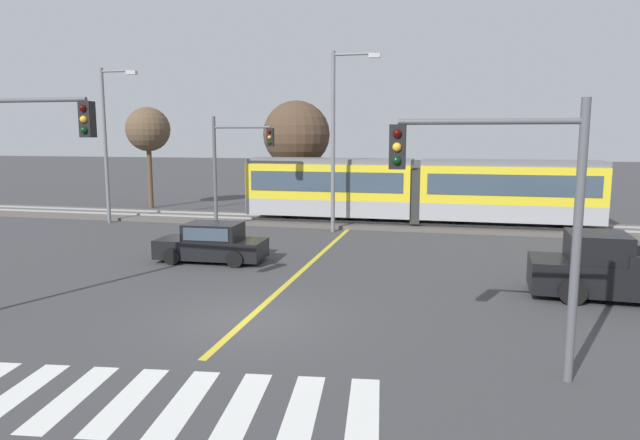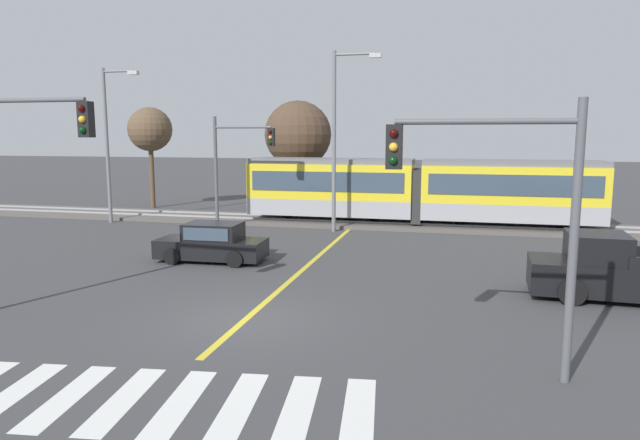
{
  "view_description": "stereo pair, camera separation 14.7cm",
  "coord_description": "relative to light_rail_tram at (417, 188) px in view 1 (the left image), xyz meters",
  "views": [
    {
      "loc": [
        5.23,
        -13.8,
        4.91
      ],
      "look_at": [
        0.23,
        7.66,
        1.6
      ],
      "focal_mm": 32.0,
      "sensor_mm": 36.0,
      "label": 1
    },
    {
      "loc": [
        5.37,
        -13.77,
        4.91
      ],
      "look_at": [
        0.23,
        7.66,
        1.6
      ],
      "focal_mm": 32.0,
      "sensor_mm": 36.0,
      "label": 2
    }
  ],
  "objects": [
    {
      "name": "track_bed",
      "position": [
        -3.37,
        0.01,
        -1.96
      ],
      "size": [
        120.0,
        4.0,
        0.18
      ],
      "primitive_type": "cube",
      "color": "#56514C",
      "rests_on": "ground"
    },
    {
      "name": "traffic_light_near_left",
      "position": [
        -9.43,
        -17.96,
        2.06
      ],
      "size": [
        3.75,
        0.38,
        6.25
      ],
      "color": "#515459",
      "rests_on": "ground"
    },
    {
      "name": "lane_centre_line",
      "position": [
        -3.37,
        -10.9,
        -2.05
      ],
      "size": [
        0.2,
        17.81,
        0.01
      ],
      "primitive_type": "cube",
      "color": "gold",
      "rests_on": "ground"
    },
    {
      "name": "crosswalk_stripe_6",
      "position": [
        -0.64,
        -21.48,
        -2.04
      ],
      "size": [
        0.89,
        2.85,
        0.01
      ],
      "primitive_type": "cube",
      "rotation": [
        0.0,
        0.0,
        0.12
      ],
      "color": "silver",
      "rests_on": "ground"
    },
    {
      "name": "crosswalk_stripe_7",
      "position": [
        0.45,
        -21.34,
        -2.04
      ],
      "size": [
        0.89,
        2.85,
        0.01
      ],
      "primitive_type": "cube",
      "rotation": [
        0.0,
        0.0,
        0.12
      ],
      "color": "silver",
      "rests_on": "ground"
    },
    {
      "name": "crosswalk_stripe_4",
      "position": [
        -2.83,
        -21.74,
        -2.04
      ],
      "size": [
        0.89,
        2.85,
        0.01
      ],
      "primitive_type": "cube",
      "rotation": [
        0.0,
        0.0,
        0.12
      ],
      "color": "silver",
      "rests_on": "ground"
    },
    {
      "name": "street_lamp_centre",
      "position": [
        -3.79,
        -2.71,
        3.04
      ],
      "size": [
        2.4,
        0.28,
        8.97
      ],
      "color": "slate",
      "rests_on": "ground"
    },
    {
      "name": "crosswalk_stripe_1",
      "position": [
        -6.1,
        -22.14,
        -2.04
      ],
      "size": [
        0.89,
        2.85,
        0.01
      ],
      "primitive_type": "cube",
      "rotation": [
        0.0,
        0.0,
        0.12
      ],
      "color": "silver",
      "rests_on": "ground"
    },
    {
      "name": "crosswalk_stripe_2",
      "position": [
        -5.01,
        -22.0,
        -2.04
      ],
      "size": [
        0.89,
        2.85,
        0.01
      ],
      "primitive_type": "cube",
      "rotation": [
        0.0,
        0.0,
        0.12
      ],
      "color": "silver",
      "rests_on": "ground"
    },
    {
      "name": "pickup_truck",
      "position": [
        6.86,
        -12.57,
        -1.21
      ],
      "size": [
        5.49,
        2.42,
        1.98
      ],
      "color": "black",
      "rests_on": "ground"
    },
    {
      "name": "street_lamp_west",
      "position": [
        -16.69,
        -2.62,
        2.78
      ],
      "size": [
        2.21,
        0.28,
        8.49
      ],
      "color": "slate",
      "rests_on": "ground"
    },
    {
      "name": "crosswalk_stripe_5",
      "position": [
        -1.73,
        -21.61,
        -2.04
      ],
      "size": [
        0.89,
        2.85,
        0.01
      ],
      "primitive_type": "cube",
      "rotation": [
        0.0,
        0.0,
        0.12
      ],
      "color": "silver",
      "rests_on": "ground"
    },
    {
      "name": "crosswalk_stripe_3",
      "position": [
        -3.92,
        -21.87,
        -2.04
      ],
      "size": [
        0.89,
        2.85,
        0.01
      ],
      "primitive_type": "cube",
      "rotation": [
        0.0,
        0.0,
        0.12
      ],
      "color": "silver",
      "rests_on": "ground"
    },
    {
      "name": "traffic_light_far_left",
      "position": [
        -8.92,
        -3.61,
        1.72
      ],
      "size": [
        3.25,
        0.38,
        5.82
      ],
      "color": "#515459",
      "rests_on": "ground"
    },
    {
      "name": "bare_tree_far_west",
      "position": [
        -17.94,
        3.85,
        3.15
      ],
      "size": [
        2.91,
        2.91,
        6.71
      ],
      "color": "brown",
      "rests_on": "ground"
    },
    {
      "name": "bare_tree_west",
      "position": [
        -7.87,
        4.38,
        2.86
      ],
      "size": [
        4.23,
        4.23,
        7.04
      ],
      "color": "brown",
      "rests_on": "ground"
    },
    {
      "name": "ground_plane",
      "position": [
        -3.37,
        -17.01,
        -2.05
      ],
      "size": [
        200.0,
        200.0,
        0.0
      ],
      "primitive_type": "plane",
      "color": "#3D3D3F"
    },
    {
      "name": "light_rail_tram",
      "position": [
        0.0,
        0.0,
        0.0
      ],
      "size": [
        18.5,
        2.64,
        3.43
      ],
      "color": "#9E9EA3",
      "rests_on": "track_bed"
    },
    {
      "name": "rail_far",
      "position": [
        -3.37,
        0.73,
        -1.82
      ],
      "size": [
        120.0,
        0.08,
        0.1
      ],
      "primitive_type": "cube",
      "color": "#939399",
      "rests_on": "track_bed"
    },
    {
      "name": "rail_near",
      "position": [
        -3.37,
        -0.71,
        -1.82
      ],
      "size": [
        120.0,
        0.08,
        0.1
      ],
      "primitive_type": "cube",
      "color": "#939399",
      "rests_on": "track_bed"
    },
    {
      "name": "traffic_light_near_right",
      "position": [
        2.94,
        -19.11,
        1.67
      ],
      "size": [
        3.75,
        0.38,
        5.6
      ],
      "color": "#515459",
      "rests_on": "ground"
    },
    {
      "name": "sedan_crossing",
      "position": [
        -7.2,
        -10.53,
        -1.35
      ],
      "size": [
        4.26,
        2.03,
        1.52
      ],
      "color": "black",
      "rests_on": "ground"
    }
  ]
}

